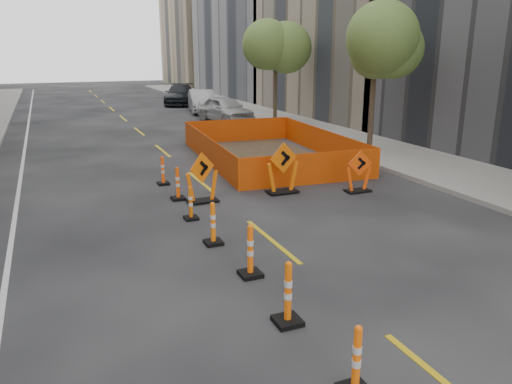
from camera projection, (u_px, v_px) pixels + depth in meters
name	position (u px, v px, depth m)	size (l,w,h in m)	color
ground_plane	(369.00, 321.00, 8.47)	(140.00, 140.00, 0.00)	black
sidewalk_right	(380.00, 150.00, 22.43)	(4.00, 90.00, 0.15)	gray
bld_right_c	(379.00, 10.00, 33.96)	(12.00, 16.00, 14.00)	gray
bld_right_e	(217.00, 21.00, 64.54)	(12.00, 14.00, 16.00)	tan
tree_r_b	(376.00, 47.00, 20.98)	(2.80, 2.80, 5.95)	#382B1E
tree_r_c	(276.00, 48.00, 29.85)	(2.80, 2.80, 5.95)	#382B1E
channelizer_2	(357.00, 360.00, 6.55)	(0.40, 0.40, 1.02)	#FF600A
channelizer_3	(288.00, 293.00, 8.24)	(0.45, 0.45, 1.13)	#EA5D09
channelizer_4	(250.00, 251.00, 10.00)	(0.44, 0.44, 1.11)	#FF5D0A
channelizer_5	(213.00, 223.00, 11.67)	(0.41, 0.41, 1.04)	orange
channelizer_6	(191.00, 203.00, 13.40)	(0.37, 0.37, 0.93)	#D95809
channelizer_7	(178.00, 183.00, 15.16)	(0.41, 0.41, 1.03)	#F44F0A
channelizer_8	(163.00, 171.00, 16.87)	(0.39, 0.39, 0.98)	#FF490A
chevron_sign_left	(202.00, 177.00, 14.83)	(1.03, 0.62, 1.54)	orange
chevron_sign_center	(283.00, 168.00, 15.78)	(1.10, 0.66, 1.65)	#DC5C09
chevron_sign_right	(359.00, 171.00, 15.95)	(0.91, 0.54, 1.36)	#E64409
safety_fence	(268.00, 146.00, 20.86)	(5.19, 8.83, 1.10)	orange
parked_car_near	(225.00, 109.00, 31.45)	(1.91, 4.74, 1.61)	#BBBBBD
parked_car_mid	(202.00, 101.00, 36.29)	(1.70, 4.89, 1.61)	#ADACB2
parked_car_far	(180.00, 95.00, 41.55)	(2.27, 5.58, 1.62)	black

